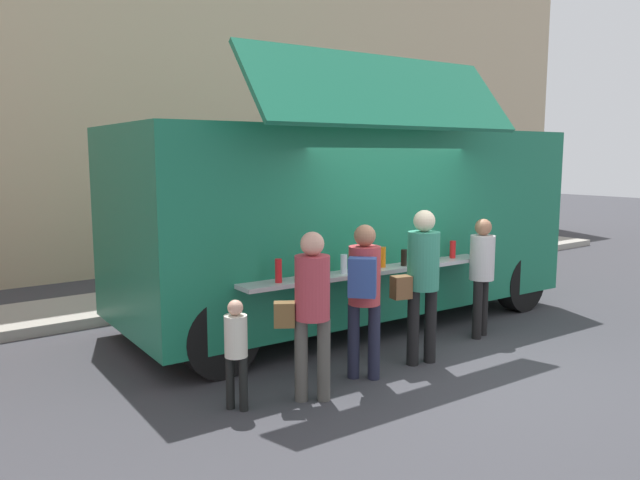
% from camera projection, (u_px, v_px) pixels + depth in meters
% --- Properties ---
extents(ground_plane, '(60.00, 60.00, 0.00)m').
position_uv_depth(ground_plane, '(447.00, 364.00, 7.13)').
color(ground_plane, '#38383D').
extents(curb_strip, '(28.00, 1.60, 0.15)m').
position_uv_depth(curb_strip, '(14.00, 321.00, 8.72)').
color(curb_strip, '#9E998E').
rests_on(curb_strip, ground).
extents(building_behind, '(32.00, 2.40, 8.44)m').
position_uv_depth(building_behind, '(14.00, 61.00, 11.82)').
color(building_behind, '#C4AE8B').
rests_on(building_behind, ground).
extents(food_truck_main, '(6.64, 3.45, 3.60)m').
position_uv_depth(food_truck_main, '(348.00, 217.00, 8.85)').
color(food_truck_main, '#1A7351').
rests_on(food_truck_main, ground).
extents(trash_bin, '(0.60, 0.60, 1.03)m').
position_uv_depth(trash_bin, '(413.00, 245.00, 13.06)').
color(trash_bin, '#2C6637').
rests_on(trash_bin, ground).
extents(customer_front_ordering, '(0.59, 0.37, 1.80)m').
position_uv_depth(customer_front_ordering, '(422.00, 274.00, 7.01)').
color(customer_front_ordering, black).
rests_on(customer_front_ordering, ground).
extents(customer_mid_with_backpack, '(0.53, 0.52, 1.69)m').
position_uv_depth(customer_mid_with_backpack, '(364.00, 286.00, 6.51)').
color(customer_mid_with_backpack, '#1F2236').
rests_on(customer_mid_with_backpack, ground).
extents(customer_rear_waiting, '(0.52, 0.44, 1.69)m').
position_uv_depth(customer_rear_waiting, '(311.00, 302.00, 5.95)').
color(customer_rear_waiting, '#4E4B45').
rests_on(customer_rear_waiting, ground).
extents(customer_extra_browsing, '(0.32, 0.32, 1.59)m').
position_uv_depth(customer_extra_browsing, '(482.00, 267.00, 8.08)').
color(customer_extra_browsing, black).
rests_on(customer_extra_browsing, ground).
extents(child_near_queue, '(0.22, 0.22, 1.07)m').
position_uv_depth(child_near_queue, '(236.00, 345.00, 5.77)').
color(child_near_queue, black).
rests_on(child_near_queue, ground).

